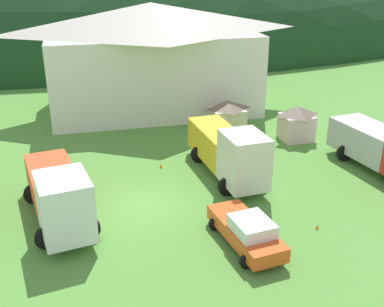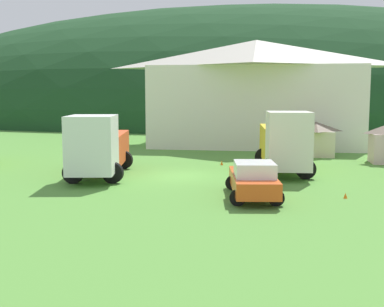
% 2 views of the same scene
% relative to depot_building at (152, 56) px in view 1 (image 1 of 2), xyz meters
% --- Properties ---
extents(ground_plane, '(200.00, 200.00, 0.00)m').
position_rel_depot_building_xyz_m(ground_plane, '(-3.62, -17.74, -4.77)').
color(ground_plane, '#518C38').
extents(forested_hill_backdrop, '(133.97, 60.00, 37.08)m').
position_rel_depot_building_xyz_m(forested_hill_backdrop, '(-3.62, 39.55, -4.77)').
color(forested_hill_backdrop, '#193D1E').
rests_on(forested_hill_backdrop, ground).
extents(depot_building, '(18.95, 11.21, 9.25)m').
position_rel_depot_building_xyz_m(depot_building, '(0.00, 0.00, 0.00)').
color(depot_building, white).
rests_on(depot_building, ground).
extents(play_shed_cream, '(2.74, 2.37, 2.51)m').
position_rel_depot_building_xyz_m(play_shed_cream, '(4.64, -7.51, -3.47)').
color(play_shed_cream, beige).
rests_on(play_shed_cream, ground).
extents(play_shed_pink, '(2.44, 2.20, 2.63)m').
position_rel_depot_building_xyz_m(play_shed_pink, '(9.08, -10.55, -3.41)').
color(play_shed_pink, beige).
rests_on(play_shed_pink, ground).
extents(heavy_rig_white, '(3.95, 8.44, 3.48)m').
position_rel_depot_building_xyz_m(heavy_rig_white, '(-7.98, -18.77, -3.04)').
color(heavy_rig_white, white).
rests_on(heavy_rig_white, ground).
extents(heavy_rig_striped, '(3.42, 8.49, 3.62)m').
position_rel_depot_building_xyz_m(heavy_rig_striped, '(2.10, -15.58, -2.96)').
color(heavy_rig_striped, silver).
rests_on(heavy_rig_striped, ground).
extents(service_pickup_orange, '(2.71, 5.18, 1.66)m').
position_rel_depot_building_xyz_m(service_pickup_orange, '(0.59, -22.99, -3.94)').
color(service_pickup_orange, '#E0501C').
rests_on(service_pickup_orange, ground).
extents(traffic_cone_near_pickup, '(0.36, 0.36, 0.58)m').
position_rel_depot_building_xyz_m(traffic_cone_near_pickup, '(-1.73, -13.19, -4.77)').
color(traffic_cone_near_pickup, orange).
rests_on(traffic_cone_near_pickup, ground).
extents(traffic_cone_mid_row, '(0.36, 0.36, 0.49)m').
position_rel_depot_building_xyz_m(traffic_cone_mid_row, '(4.62, -22.46, -4.77)').
color(traffic_cone_mid_row, orange).
rests_on(traffic_cone_mid_row, ground).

